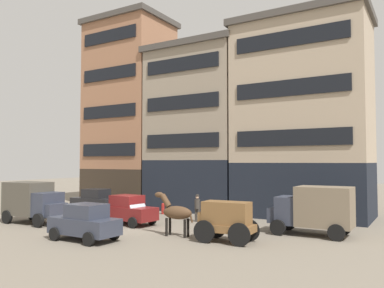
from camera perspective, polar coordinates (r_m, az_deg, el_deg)
ground_plane at (r=24.15m, az=-9.26°, el=-11.96°), size 120.00×120.00×0.00m
building_far_left at (r=37.56m, az=-9.06°, el=4.71°), size 7.63×6.06×17.30m
building_center_left at (r=33.00m, az=1.08°, el=2.45°), size 8.29×6.06×13.60m
building_center_right at (r=29.70m, az=15.71°, el=3.89°), size 9.69×6.06×14.41m
cargo_wagon at (r=19.69m, az=4.92°, el=-10.74°), size 3.00×1.70×1.98m
draft_horse at (r=21.13m, az=-2.40°, el=-9.85°), size 2.35×0.72×2.30m
delivery_truck_near at (r=27.42m, az=-22.01°, el=-7.68°), size 4.37×2.16×2.62m
delivery_truck_far at (r=22.28m, az=17.22°, el=-8.97°), size 4.36×2.13×2.62m
sedan_dark at (r=25.34m, az=-9.25°, el=-9.42°), size 3.83×2.13×1.83m
sedan_light at (r=20.75m, az=-15.30°, el=-10.90°), size 3.72×1.91×1.83m
sedan_parked_curb at (r=31.77m, az=-13.93°, el=-7.99°), size 3.74×1.94×1.83m
pedestrian_officer at (r=26.13m, az=0.77°, el=-9.10°), size 0.50×0.50×1.79m
fire_hydrant_curbside at (r=30.05m, az=-4.25°, el=-9.30°), size 0.24×0.24×0.83m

